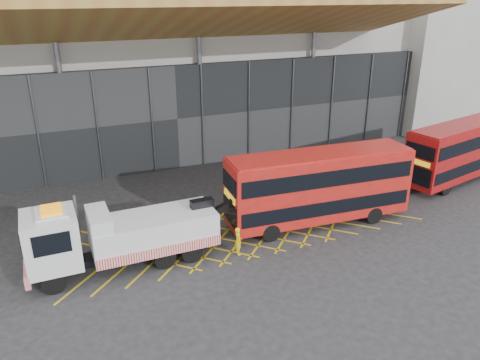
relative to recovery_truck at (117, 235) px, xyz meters
name	(u,v)px	position (x,y,z in m)	size (l,w,h in m)	color
ground_plane	(203,235)	(4.98, 1.43, -1.79)	(120.00, 120.00, 0.00)	#252528
road_markings	(241,227)	(7.38, 1.43, -1.79)	(21.56, 7.16, 0.01)	gold
construction_building	(150,43)	(6.90, 19.82, 7.18)	(55.00, 23.97, 18.00)	#989893
east_building	(439,23)	(36.98, 17.43, 8.21)	(15.00, 12.00, 20.00)	gray
recovery_truck	(117,235)	(0.00, 0.00, 0.00)	(11.12, 2.69, 3.88)	black
bus_towed	(319,185)	(11.86, 0.11, 0.72)	(11.29, 3.43, 4.53)	#AD140F
bus_second	(463,149)	(25.39, 1.96, 0.64)	(11.02, 4.63, 4.38)	maroon
worker	(238,241)	(6.03, -1.30, -1.01)	(0.57, 0.38, 1.57)	yellow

